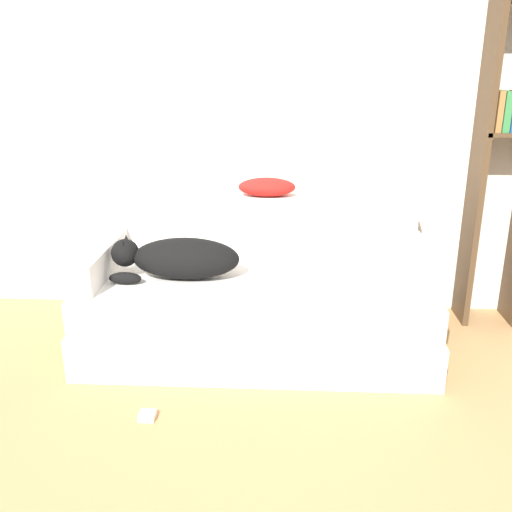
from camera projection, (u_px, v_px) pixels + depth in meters
wall_back at (264, 103)px, 3.55m from camera, size 7.11×0.06×2.70m
couch at (257, 312)px, 3.31m from camera, size 1.95×0.96×0.44m
couch_backrest at (260, 225)px, 3.56m from camera, size 1.91×0.15×0.37m
couch_arm_left at (100, 259)px, 3.25m from camera, size 0.15×0.77×0.17m
couch_arm_right at (419, 265)px, 3.15m from camera, size 0.15×0.77×0.17m
dog at (178, 258)px, 3.16m from camera, size 0.72×0.27×0.24m
laptop at (293, 279)px, 3.15m from camera, size 0.35×0.28×0.02m
throw_pillow at (267, 187)px, 3.47m from camera, size 0.35×0.20×0.11m
bookshelf at (506, 154)px, 3.39m from camera, size 0.34×0.26×1.93m
power_adapter at (147, 416)px, 2.68m from camera, size 0.08×0.08×0.03m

